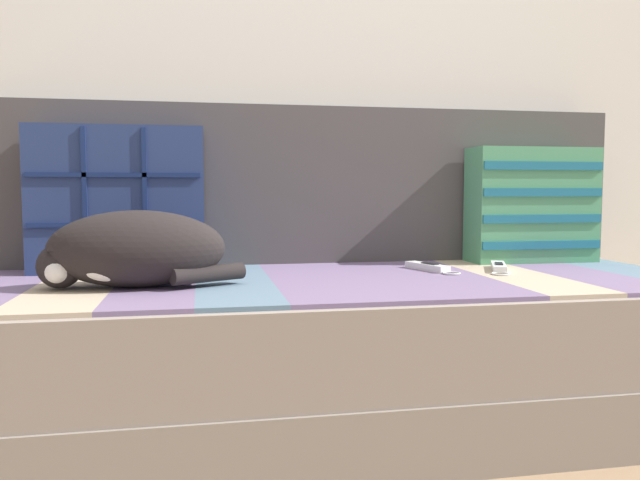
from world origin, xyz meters
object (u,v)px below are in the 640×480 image
sleeping_cat (131,251)px  throw_pillow_striped (532,205)px  throw_pillow_quilted (118,199)px  game_remote_near (429,267)px  game_remote_far (499,267)px  couch (339,346)px

sleeping_cat → throw_pillow_striped: bearing=14.9°
throw_pillow_quilted → game_remote_near: size_ratio=2.26×
sleeping_cat → game_remote_far: size_ratio=2.29×
throw_pillow_quilted → game_remote_near: (0.84, -0.15, -0.19)m
couch → game_remote_far: game_remote_far is taller
throw_pillow_quilted → game_remote_far: throw_pillow_quilted is taller
couch → game_remote_near: 0.34m
game_remote_near → sleeping_cat: bearing=-168.3°
couch → sleeping_cat: bearing=-168.5°
couch → throw_pillow_quilted: 0.72m
couch → throw_pillow_quilted: size_ratio=4.25×
throw_pillow_quilted → throw_pillow_striped: bearing=-0.0°
throw_pillow_quilted → game_remote_far: size_ratio=2.26×
throw_pillow_quilted → throw_pillow_striped: throw_pillow_quilted is taller
throw_pillow_quilted → sleeping_cat: 0.34m
sleeping_cat → couch: bearing=11.5°
couch → throw_pillow_striped: throw_pillow_striped is taller
throw_pillow_striped → throw_pillow_quilted: bearing=180.0°
throw_pillow_quilted → sleeping_cat: (0.06, -0.31, -0.11)m
throw_pillow_quilted → sleeping_cat: bearing=-78.5°
couch → game_remote_far: bearing=2.6°
couch → throw_pillow_striped: bearing=17.5°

